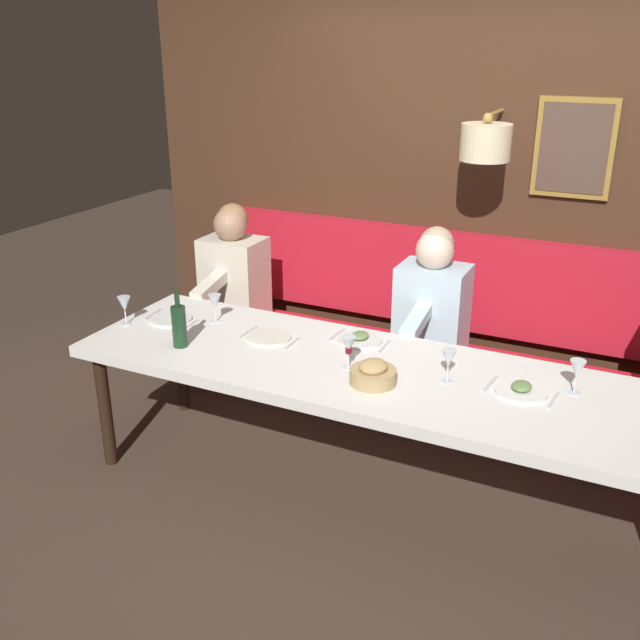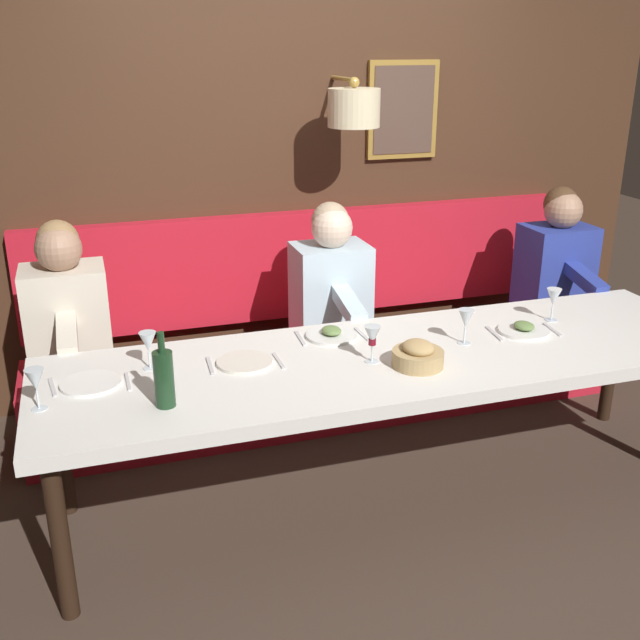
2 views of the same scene
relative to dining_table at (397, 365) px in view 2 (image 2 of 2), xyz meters
The scene contains 18 objects.
ground_plane 0.68m from the dining_table, ahead, with size 12.00×12.00×0.00m, color #423328.
dining_table is the anchor object (origin of this frame).
banquette_bench 1.00m from the dining_table, ahead, with size 0.52×3.33×0.45m, color red.
back_wall_panel 1.61m from the dining_table, ahead, with size 0.59×4.53×2.90m.
diner_nearest 1.67m from the dining_table, 58.04° to the right, with size 0.60×0.40×0.79m.
diner_near 0.89m from the dining_table, ahead, with size 0.60×0.40×0.79m.
diner_middle 1.65m from the dining_table, 57.56° to the left, with size 0.60×0.40×0.79m.
place_setting_0 0.68m from the dining_table, 81.82° to the left, with size 0.24×0.31×0.01m.
place_setting_1 0.68m from the dining_table, 85.53° to the right, with size 0.24×0.32×0.05m.
place_setting_2 1.31m from the dining_table, 86.50° to the left, with size 0.24×0.32×0.01m.
place_setting_3 0.36m from the dining_table, 38.28° to the left, with size 0.24×0.31×0.05m.
wine_glass_0 1.09m from the dining_table, 80.81° to the left, with size 0.07×0.07×0.16m.
wine_glass_1 1.50m from the dining_table, 92.99° to the left, with size 0.07×0.07×0.16m.
wine_glass_2 0.92m from the dining_table, 80.38° to the right, with size 0.07×0.07×0.16m.
wine_glass_3 0.38m from the dining_table, 87.60° to the right, with size 0.07×0.07×0.16m.
wine_glass_4 0.23m from the dining_table, 109.10° to the left, with size 0.07×0.07×0.16m.
wine_bottle 1.07m from the dining_table, 100.62° to the left, with size 0.08×0.08×0.30m.
bread_bowl 0.19m from the dining_table, 169.74° to the right, with size 0.22×0.22×0.12m.
Camera 2 is at (-2.78, 1.26, 2.04)m, focal length 41.88 mm.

